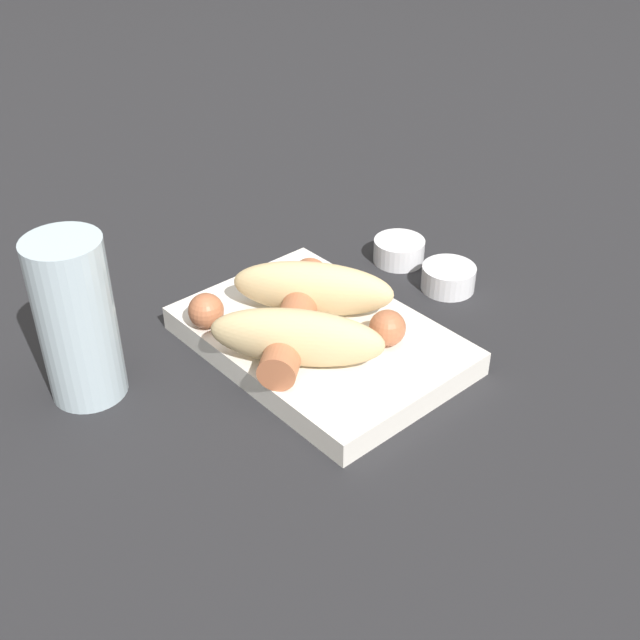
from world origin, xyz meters
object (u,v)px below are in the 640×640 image
object	(u,v)px
sausage	(295,319)
drink_glass	(77,320)
food_tray	(320,340)
condiment_cup_far	(399,252)
bread_roll	(305,312)
condiment_cup_near	(448,279)

from	to	relation	value
sausage	drink_glass	bearing A→B (deg)	64.49
food_tray	condiment_cup_far	xyz separation A→B (m)	(0.06, -0.16, -0.00)
bread_roll	drink_glass	distance (m)	0.18
condiment_cup_near	condiment_cup_far	distance (m)	0.07
condiment_cup_far	drink_glass	distance (m)	0.35
food_tray	condiment_cup_far	bearing A→B (deg)	-69.08
sausage	condiment_cup_far	size ratio (longest dim) A/B	2.91
condiment_cup_near	condiment_cup_far	xyz separation A→B (m)	(0.07, -0.00, 0.00)
condiment_cup_near	drink_glass	size ratio (longest dim) A/B	0.38
food_tray	bread_roll	distance (m)	0.04
condiment_cup_near	drink_glass	xyz separation A→B (m)	(0.09, 0.34, 0.06)
drink_glass	food_tray	bearing A→B (deg)	-115.27
food_tray	bread_roll	bearing A→B (deg)	84.89
sausage	condiment_cup_near	bearing A→B (deg)	-94.69
food_tray	condiment_cup_far	size ratio (longest dim) A/B	4.56
sausage	condiment_cup_far	distance (m)	0.19
sausage	condiment_cup_near	size ratio (longest dim) A/B	2.91
bread_roll	sausage	bearing A→B (deg)	33.27
food_tray	sausage	bearing A→B (deg)	66.56
condiment_cup_near	drink_glass	distance (m)	0.35
bread_roll	drink_glass	bearing A→B (deg)	63.05
bread_roll	drink_glass	size ratio (longest dim) A/B	1.30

